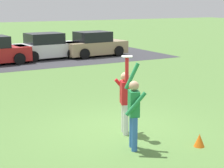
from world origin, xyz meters
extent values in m
plane|color=#567F3D|center=(0.00, 0.00, 0.00)|extent=(120.00, 120.00, 0.00)
cylinder|color=silver|center=(0.02, -0.21, 0.41)|extent=(0.14, 0.14, 0.82)
cylinder|color=silver|center=(-0.07, -0.46, 0.41)|extent=(0.14, 0.14, 0.82)
cube|color=red|center=(-0.03, -0.33, 1.12)|extent=(0.33, 0.41, 0.60)
sphere|color=tan|center=(-0.03, -0.33, 1.53)|extent=(0.23, 0.23, 0.23)
cylinder|color=red|center=(0.05, -0.12, 1.17)|extent=(0.47, 0.25, 0.58)
cylinder|color=red|center=(-0.11, -0.55, 1.75)|extent=(0.09, 0.09, 0.66)
cylinder|color=#3366B7|center=(-0.45, -1.48, 0.41)|extent=(0.14, 0.14, 0.82)
cylinder|color=#3366B7|center=(-0.36, -1.24, 0.41)|extent=(0.14, 0.14, 0.82)
cube|color=#238447|center=(-0.41, -1.36, 1.12)|extent=(0.33, 0.41, 0.60)
sphere|color=tan|center=(-0.41, -1.36, 1.53)|extent=(0.23, 0.23, 0.23)
cylinder|color=#238447|center=(-0.48, -1.57, 1.17)|extent=(0.47, 0.25, 0.58)
cylinder|color=#238447|center=(-0.33, -1.15, 1.72)|extent=(0.35, 0.19, 0.65)
cylinder|color=white|center=(-0.11, -0.55, 2.09)|extent=(0.28, 0.28, 0.02)
cylinder|color=black|center=(0.43, 13.96, 0.33)|extent=(0.67, 0.27, 0.66)
cylinder|color=black|center=(0.56, 12.15, 0.33)|extent=(0.67, 0.27, 0.66)
cube|color=white|center=(2.69, 13.62, 0.55)|extent=(4.22, 2.10, 0.80)
cube|color=black|center=(2.54, 13.60, 1.27)|extent=(2.22, 1.79, 0.64)
cylinder|color=black|center=(3.89, 14.62, 0.33)|extent=(0.67, 0.27, 0.66)
cylinder|color=black|center=(4.02, 12.80, 0.33)|extent=(0.67, 0.27, 0.66)
cylinder|color=black|center=(1.36, 14.43, 0.33)|extent=(0.67, 0.27, 0.66)
cylinder|color=black|center=(1.49, 12.61, 0.33)|extent=(0.67, 0.27, 0.66)
cube|color=tan|center=(5.82, 13.26, 0.55)|extent=(4.22, 2.10, 0.80)
cube|color=black|center=(5.68, 13.25, 1.27)|extent=(2.22, 1.79, 0.64)
cylinder|color=black|center=(7.03, 14.26, 0.33)|extent=(0.67, 0.27, 0.66)
cylinder|color=black|center=(7.16, 12.44, 0.33)|extent=(0.67, 0.27, 0.66)
cylinder|color=black|center=(4.49, 14.07, 0.33)|extent=(0.67, 0.27, 0.66)
cylinder|color=black|center=(4.62, 12.26, 0.33)|extent=(0.67, 0.27, 0.66)
cone|color=orange|center=(1.07, -2.00, 0.16)|extent=(0.26, 0.26, 0.32)
camera|label=1|loc=(-4.85, -8.34, 3.39)|focal=59.42mm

